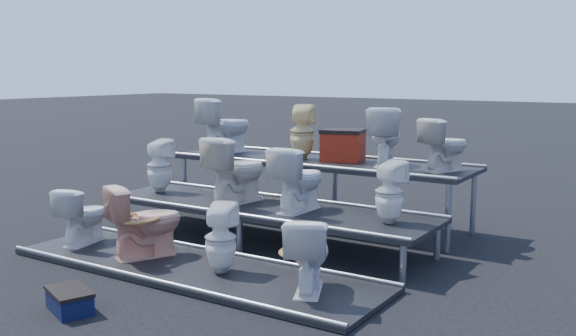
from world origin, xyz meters
The scene contains 18 objects.
ground centered at (0.00, 0.00, 0.00)m, with size 80.00×80.00×0.00m, color black.
tier_front centered at (0.00, -1.30, 0.03)m, with size 4.20×1.20×0.06m, color black.
tier_mid centered at (0.00, 0.00, 0.23)m, with size 4.20×1.20×0.46m, color black.
tier_back centered at (0.00, 1.30, 0.43)m, with size 4.20×1.20×0.86m, color black.
toilet_0 centered at (-1.65, -1.30, 0.40)m, with size 0.37×0.66×0.67m, color silver.
toilet_1 centered at (-0.65, -1.30, 0.46)m, with size 0.44×0.78×0.79m, color #E8AC8A.
toilet_2 centered at (0.39, -1.30, 0.41)m, with size 0.31×0.32×0.70m, color silver.
toilet_3 centered at (1.40, -1.30, 0.41)m, with size 0.39×0.69×0.70m, color silver.
toilet_4 centered at (-1.68, 0.00, 0.81)m, with size 0.32×0.32×0.71m, color silver.
toilet_5 centered at (-0.40, 0.00, 0.87)m, with size 0.46×0.80×0.82m, color beige.
toilet_6 centered at (0.49, 0.00, 0.83)m, with size 0.42×0.73×0.75m, color silver.
toilet_7 centered at (1.61, 0.00, 0.79)m, with size 0.30×0.31×0.67m, color silver.
toilet_8 centered at (-1.59, 1.30, 1.26)m, with size 0.45×0.79×0.80m, color silver.
toilet_9 centered at (-0.26, 1.30, 1.23)m, with size 0.33×0.34×0.74m, color beige.
toilet_10 centered at (0.96, 1.30, 1.24)m, with size 0.42×0.74×0.75m, color silver.
toilet_11 centered at (1.75, 1.30, 1.18)m, with size 0.36×0.63×0.64m, color beige.
red_crate centered at (0.32, 1.40, 1.05)m, with size 0.53×0.42×0.38m, color #9F2611.
step_stool centered at (-0.15, -2.72, 0.08)m, with size 0.46×0.28×0.17m, color black.
Camera 1 is at (4.28, -6.14, 2.04)m, focal length 40.00 mm.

